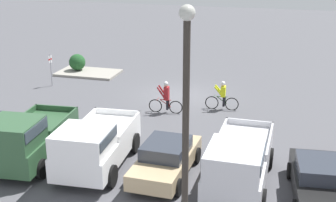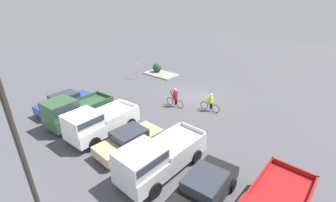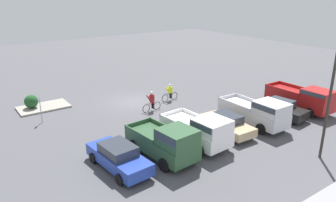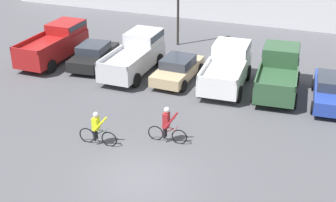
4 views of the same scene
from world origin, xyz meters
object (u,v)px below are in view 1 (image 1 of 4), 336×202
at_px(sedan_0, 320,180).
at_px(cyclist_1, 222,95).
at_px(pickup_truck_3, 27,138).
at_px(pickup_truck_2, 94,145).
at_px(shrub, 77,62).
at_px(pickup_truck_1, 239,162).
at_px(cyclist_0, 166,97).
at_px(fire_lane_sign, 51,67).
at_px(lamppost, 186,137).
at_px(sedan_1, 166,158).

distance_m(sedan_0, cyclist_1, 9.50).
bearing_deg(sedan_0, pickup_truck_3, 1.86).
height_order(pickup_truck_2, shrub, pickup_truck_2).
height_order(pickup_truck_1, pickup_truck_3, pickup_truck_3).
relative_size(cyclist_1, shrub, 1.60).
relative_size(sedan_0, cyclist_0, 2.40).
distance_m(fire_lane_sign, lamppost, 19.79).
distance_m(sedan_1, pickup_truck_2, 2.83).
xyz_separation_m(pickup_truck_1, sedan_1, (2.80, -0.43, -0.41)).
bearing_deg(cyclist_1, cyclist_0, 24.94).
xyz_separation_m(sedan_1, lamppost, (-2.13, 5.86, 3.53)).
distance_m(cyclist_0, lamppost, 13.61).
relative_size(sedan_0, pickup_truck_2, 0.87).
relative_size(lamppost, shrub, 6.48).
bearing_deg(cyclist_0, pickup_truck_1, 123.48).
bearing_deg(lamppost, pickup_truck_3, -34.24).
xyz_separation_m(pickup_truck_2, shrub, (7.21, -13.21, -0.39)).
relative_size(pickup_truck_2, cyclist_1, 2.81).
height_order(pickup_truck_2, pickup_truck_3, pickup_truck_3).
relative_size(pickup_truck_1, sedan_1, 1.26).
bearing_deg(pickup_truck_1, lamppost, 83.02).
relative_size(sedan_1, shrub, 3.85).
relative_size(pickup_truck_2, shrub, 4.50).
height_order(pickup_truck_1, lamppost, lamppost).
xyz_separation_m(pickup_truck_1, cyclist_1, (1.95, -8.40, -0.33)).
height_order(sedan_0, pickup_truck_2, pickup_truck_2).
bearing_deg(sedan_0, shrub, -40.00).
xyz_separation_m(cyclist_0, lamppost, (-4.04, 12.55, 3.38)).
bearing_deg(pickup_truck_3, cyclist_1, -126.73).
xyz_separation_m(sedan_0, lamppost, (3.47, 5.60, 3.52)).
bearing_deg(pickup_truck_2, pickup_truck_3, 4.68).
relative_size(pickup_truck_3, lamppost, 0.69).
bearing_deg(pickup_truck_1, shrub, -46.02).
relative_size(cyclist_0, fire_lane_sign, 0.90).
bearing_deg(sedan_1, lamppost, 110.00).
bearing_deg(sedan_1, cyclist_1, -96.10).
bearing_deg(pickup_truck_3, pickup_truck_2, -175.32).
relative_size(sedan_1, cyclist_0, 2.38).
height_order(pickup_truck_1, sedan_1, pickup_truck_1).
bearing_deg(pickup_truck_1, sedan_1, -8.80).
height_order(pickup_truck_2, lamppost, lamppost).
bearing_deg(pickup_truck_3, pickup_truck_1, -178.69).
bearing_deg(pickup_truck_1, sedan_0, -176.50).
relative_size(pickup_truck_1, cyclist_1, 3.02).
distance_m(sedan_1, cyclist_0, 6.96).
relative_size(cyclist_0, lamppost, 0.25).
height_order(sedan_0, pickup_truck_3, pickup_truck_3).
relative_size(sedan_1, pickup_truck_3, 0.86).
bearing_deg(lamppost, pickup_truck_2, -48.08).
xyz_separation_m(sedan_0, fire_lane_sign, (15.68, -9.69, 0.53)).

